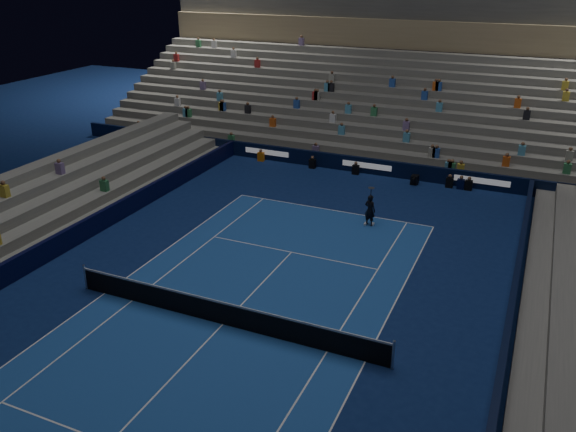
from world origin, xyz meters
The scene contains 9 objects.
ground centered at (0.00, 0.00, 0.00)m, with size 90.00×90.00×0.00m, color #0D1E4F.
court_surface centered at (0.00, 0.00, 0.01)m, with size 10.97×23.77×0.01m, color #1B4897.
sponsor_barrier_far centered at (0.00, 18.50, 0.50)m, with size 44.00×0.25×1.00m, color black.
sponsor_barrier_east centered at (9.70, 0.00, 0.50)m, with size 0.25×37.00×1.00m, color black.
sponsor_barrier_west centered at (-9.70, 0.00, 0.50)m, with size 0.25×37.00×1.00m, color black.
grandstand_main centered at (0.00, 27.90, 3.38)m, with size 44.00×15.20×11.20m.
tennis_net centered at (0.00, 0.00, 0.50)m, with size 12.90×0.10×1.10m.
tennis_player centered at (2.41, 10.83, 0.82)m, with size 0.60×0.39×1.64m, color black.
broadcast_camera centered at (3.20, 17.70, 0.29)m, with size 0.44×0.87×0.55m.
Camera 1 is at (9.58, -15.79, 12.36)m, focal length 36.53 mm.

